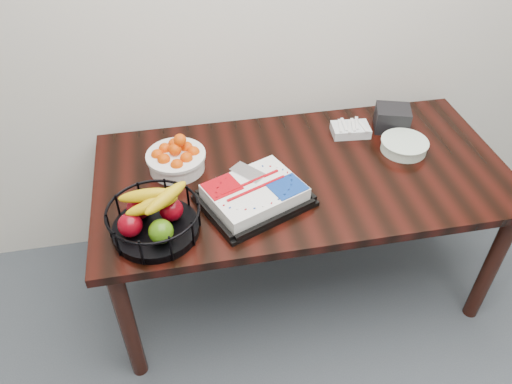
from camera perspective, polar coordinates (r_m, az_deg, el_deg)
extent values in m
cube|color=black|center=(2.21, 5.34, 2.06)|extent=(1.80, 0.90, 0.04)
cylinder|color=black|center=(2.19, -14.46, -14.41)|extent=(0.07, 0.07, 0.71)
cylinder|color=black|center=(2.69, -14.45, -1.42)|extent=(0.07, 0.07, 0.71)
cylinder|color=black|center=(2.55, 25.29, -7.64)|extent=(0.07, 0.07, 0.71)
cylinder|color=black|center=(2.99, 18.35, 2.65)|extent=(0.07, 0.07, 0.71)
cube|color=black|center=(2.02, -0.16, -0.97)|extent=(0.51, 0.46, 0.02)
cube|color=white|center=(2.00, -0.16, -0.11)|extent=(0.44, 0.39, 0.06)
cube|color=#A0030C|center=(2.02, -3.56, 1.55)|extent=(0.17, 0.16, 0.00)
cube|color=navy|center=(1.94, 3.36, -0.34)|extent=(0.17, 0.16, 0.00)
cube|color=silver|center=(2.05, 0.10, 2.33)|extent=(0.15, 0.16, 0.00)
cylinder|color=white|center=(2.20, -9.07, 3.45)|extent=(0.24, 0.24, 0.08)
cylinder|color=white|center=(2.18, -9.16, 4.15)|extent=(0.26, 0.26, 0.01)
cylinder|color=black|center=(1.93, -11.34, -4.18)|extent=(0.33, 0.33, 0.03)
torus|color=black|center=(1.86, -11.74, -2.05)|extent=(0.35, 0.35, 0.01)
cylinder|color=white|center=(2.39, 16.54, 5.05)|extent=(0.21, 0.21, 0.05)
cylinder|color=white|center=(2.37, 16.66, 5.56)|extent=(0.22, 0.22, 0.01)
cube|color=silver|center=(2.44, 10.74, 7.00)|extent=(0.19, 0.13, 0.04)
cube|color=black|center=(2.51, 15.29, 8.12)|extent=(0.19, 0.18, 0.11)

